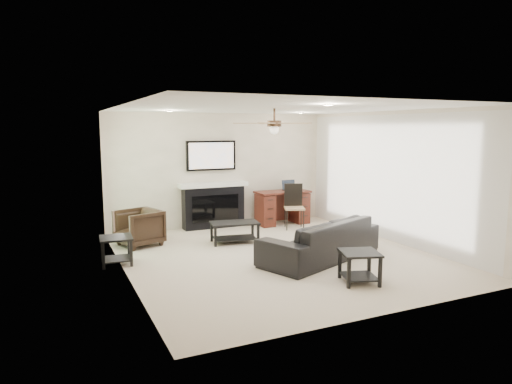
# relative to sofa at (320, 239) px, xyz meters

# --- Properties ---
(room_shell) EXTENTS (5.50, 5.54, 2.52)m
(room_shell) POSITION_rel_sofa_xyz_m (-0.41, 0.53, 1.35)
(room_shell) COLOR #C0B29A
(room_shell) RESTS_ON ground
(sofa) EXTENTS (2.47, 1.68, 0.67)m
(sofa) POSITION_rel_sofa_xyz_m (0.00, 0.00, 0.00)
(sofa) COLOR black
(sofa) RESTS_ON ground
(armchair) EXTENTS (0.93, 0.92, 0.68)m
(armchair) POSITION_rel_sofa_xyz_m (-2.60, 2.15, 0.00)
(armchair) COLOR black
(armchair) RESTS_ON ground
(coffee_table) EXTENTS (0.97, 0.64, 0.40)m
(coffee_table) POSITION_rel_sofa_xyz_m (-0.90, 1.60, -0.14)
(coffee_table) COLOR black
(coffee_table) RESTS_ON ground
(end_table_near) EXTENTS (0.66, 0.66, 0.45)m
(end_table_near) POSITION_rel_sofa_xyz_m (-0.15, -1.25, -0.11)
(end_table_near) COLOR black
(end_table_near) RESTS_ON ground
(end_table_left) EXTENTS (0.54, 0.54, 0.45)m
(end_table_left) POSITION_rel_sofa_xyz_m (-3.15, 1.10, -0.11)
(end_table_left) COLOR black
(end_table_left) RESTS_ON ground
(fireplace_unit) EXTENTS (1.52, 0.34, 1.91)m
(fireplace_unit) POSITION_rel_sofa_xyz_m (-0.81, 3.03, 0.62)
(fireplace_unit) COLOR black
(fireplace_unit) RESTS_ON ground
(desk) EXTENTS (1.22, 0.56, 0.76)m
(desk) POSITION_rel_sofa_xyz_m (0.74, 2.75, 0.04)
(desk) COLOR #3B170E
(desk) RESTS_ON ground
(desk_chair) EXTENTS (0.55, 0.56, 0.97)m
(desk_chair) POSITION_rel_sofa_xyz_m (0.74, 2.20, 0.15)
(desk_chair) COLOR black
(desk_chair) RESTS_ON ground
(laptop) EXTENTS (0.33, 0.24, 0.23)m
(laptop) POSITION_rel_sofa_xyz_m (0.94, 2.73, 0.54)
(laptop) COLOR black
(laptop) RESTS_ON desk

